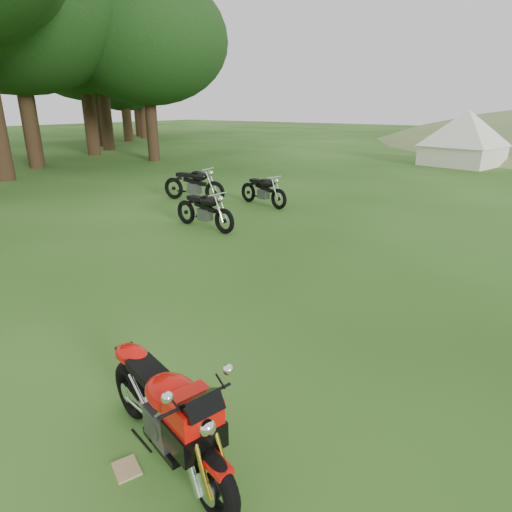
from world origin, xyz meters
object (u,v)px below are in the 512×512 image
Objects in this scene: plywood_board at (127,469)px; vintage_moto_c at (263,189)px; vintage_moto_d at (193,183)px; vintage_moto_b at (204,209)px; tent_left at (465,137)px; sport_motorcycle at (164,403)px.

plywood_board is 9.27m from vintage_moto_c.
vintage_moto_d is at bearing 131.08° from plywood_board.
plywood_board is 0.13× the size of vintage_moto_b.
vintage_moto_c is (-0.32, 2.72, -0.01)m from vintage_moto_b.
tent_left is (4.44, 13.16, 0.75)m from vintage_moto_d.
vintage_moto_c is (-4.65, 7.82, -0.06)m from sport_motorcycle.
sport_motorcycle is 6.69m from vintage_moto_b.
sport_motorcycle is at bearing -57.42° from vintage_moto_d.
vintage_moto_b is at bearing 127.74° from plywood_board.
vintage_moto_d reaches higher than vintage_moto_c.
vintage_moto_c is at bearing 118.97° from plywood_board.
plywood_board is (-0.17, -0.28, -0.51)m from sport_motorcycle.
sport_motorcycle is 0.87× the size of vintage_moto_d.
vintage_moto_c is 12.70m from tent_left.
vintage_moto_b is 15.32m from tent_left.
vintage_moto_c is at bearing 10.39° from vintage_moto_d.
vintage_moto_b reaches higher than plywood_board.
plywood_board is 20.66m from tent_left.
vintage_moto_c is at bearing 134.88° from sport_motorcycle.
vintage_moto_b is at bearing -85.62° from tent_left.
tent_left is (-2.15, 20.24, 0.75)m from sport_motorcycle.
tent_left is (2.50, 12.43, 0.82)m from vintage_moto_c.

